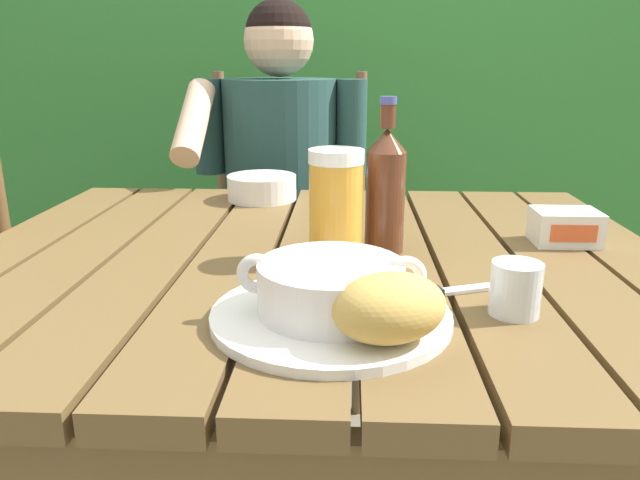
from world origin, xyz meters
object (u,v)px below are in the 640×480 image
Objects in this scene: chair_near_diner at (288,236)px; person_eating at (279,183)px; beer_glass at (336,205)px; table_knife at (439,292)px; butter_tub at (565,227)px; serving_plate at (331,315)px; water_glass_small at (515,289)px; soup_bowl at (331,286)px; beer_bottle at (385,189)px; bread_roll at (389,308)px; diner_bowl at (262,187)px.

chair_near_diner is 0.29m from person_eating.
beer_glass is 1.14× the size of table_knife.
butter_tub is at bearing -56.45° from chair_near_diner.
serving_plate is 1.91× the size of table_knife.
water_glass_small is 0.35m from butter_tub.
person_eating is 11.18× the size of butter_tub.
beer_glass is 1.61× the size of butter_tub.
soup_bowl reaches higher than butter_tub.
beer_bottle is (0.08, 0.27, 0.10)m from serving_plate.
table_knife is (0.32, -1.09, 0.25)m from chair_near_diner.
water_glass_small is at bearing 7.15° from soup_bowl.
serving_plate is at bearing -139.49° from butter_tub.
chair_near_diner is 9.37× the size of butter_tub.
beer_bottle is 3.73× the size of water_glass_small.
bread_roll reaches higher than soup_bowl.
beer_glass is at bearing 101.86° from bread_roll.
bread_roll reaches higher than table_knife.
person_eating reaches higher than diner_bowl.
diner_bowl is at bearing 124.69° from beer_bottle.
water_glass_small is 0.11m from table_knife.
person_eating is 4.13× the size of serving_plate.
person_eating reaches higher than bread_roll.
beer_bottle is at bearing 74.05° from serving_plate.
person_eating reaches higher than chair_near_diner.
beer_glass is (0.18, -0.76, 0.12)m from person_eating.
beer_glass reaches higher than table_knife.
beer_glass reaches higher than soup_bowl.
serving_plate is at bearing -172.85° from water_glass_small.
table_knife is (0.08, 0.16, -0.05)m from bread_roll.
butter_tub is (0.39, 0.33, 0.02)m from serving_plate.
beer_glass is at bearing -165.03° from butter_tub.
butter_tub reaches higher than diner_bowl.
chair_near_diner is 4.05× the size of beer_bottle.
butter_tub reaches higher than table_knife.
soup_bowl is (0.00, -0.00, 0.04)m from serving_plate.
chair_near_diner is 1.23m from soup_bowl.
person_eating is at bearing 90.49° from diner_bowl.
person_eating reaches higher than serving_plate.
beer_bottle is (0.08, 0.05, 0.02)m from beer_glass.
person_eating is 0.35m from diner_bowl.
chair_near_diner is 6.56× the size of bread_roll.
soup_bowl reaches higher than diner_bowl.
beer_glass is 0.70× the size of beer_bottle.
person_eating is at bearing 109.80° from beer_bottle.
soup_bowl is 0.91× the size of beer_bottle.
soup_bowl is (0.17, -1.18, 0.29)m from chair_near_diner.
soup_bowl is at bearing -74.78° from diner_bowl.
beer_glass is at bearing -67.00° from diner_bowl.
soup_bowl is 0.29m from beer_bottle.
bread_roll is at bearing -49.40° from soup_bowl.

